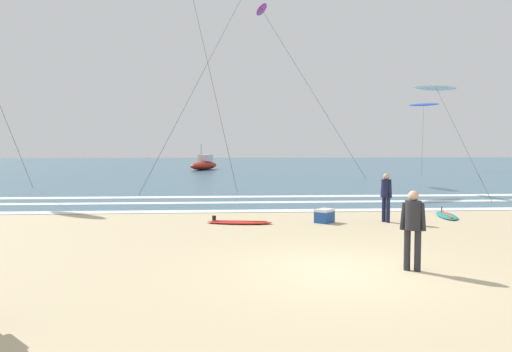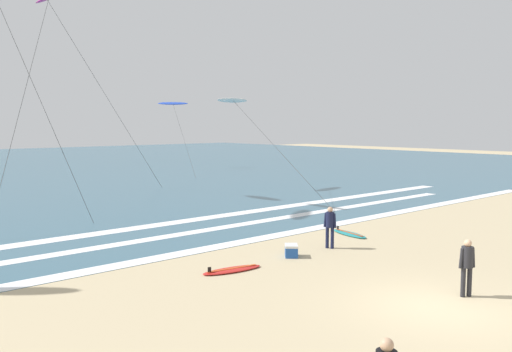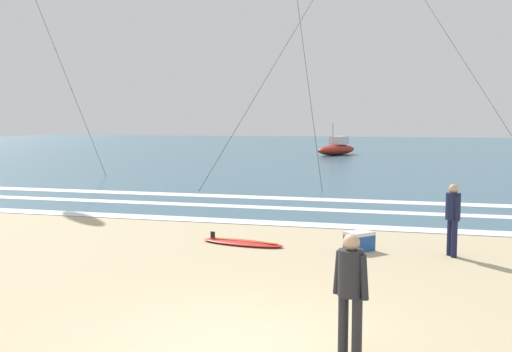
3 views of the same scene
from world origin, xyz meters
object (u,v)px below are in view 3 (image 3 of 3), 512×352
at_px(surfer_left_near, 453,213).
at_px(offshore_boat, 337,149).
at_px(surfer_foreground_main, 351,285).
at_px(cooler_box, 359,241).
at_px(surfboard_left_pile, 243,243).

xyz_separation_m(surfer_left_near, offshore_boat, (-7.32, 36.88, -0.40)).
relative_size(surfer_foreground_main, surfer_left_near, 1.00).
distance_m(surfer_left_near, offshore_boat, 37.60).
relative_size(offshore_boat, cooler_box, 7.20).
xyz_separation_m(surfer_foreground_main, cooler_box, (-0.47, 6.31, -0.74)).
xyz_separation_m(surfer_left_near, cooler_box, (-2.02, 0.06, -0.74)).
bearing_deg(offshore_boat, surfboard_left_pile, -86.09).
bearing_deg(offshore_boat, surfer_foreground_main, -82.39).
relative_size(surfer_left_near, surfboard_left_pile, 0.74).
height_order(surfboard_left_pile, cooler_box, cooler_box).
distance_m(surfer_left_near, surfboard_left_pile, 4.88).
xyz_separation_m(surfer_foreground_main, surfboard_left_pile, (-3.24, 6.24, -0.91)).
xyz_separation_m(offshore_boat, cooler_box, (5.30, -36.83, -0.33)).
bearing_deg(surfer_left_near, cooler_box, 178.42).
bearing_deg(surfer_left_near, surfboard_left_pile, -179.90).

